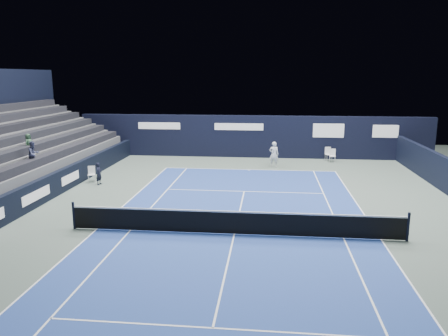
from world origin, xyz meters
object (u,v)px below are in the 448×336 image
Objects in this scene: tennis_net at (234,222)px; tennis_player at (274,154)px; folding_chair_back_a at (328,153)px; folding_chair_back_b at (332,155)px; line_judge_chair at (92,173)px.

tennis_player reaches higher than tennis_net.
folding_chair_back_b is (0.23, -0.55, -0.02)m from folding_chair_back_a.
folding_chair_back_a is 0.60m from folding_chair_back_b.
line_judge_chair is at bearing -153.26° from tennis_player.
tennis_net is at bearing -123.84° from folding_chair_back_a.
tennis_player is at bearing 9.08° from line_judge_chair.
line_judge_chair is 11.70m from tennis_player.
tennis_net is at bearing -58.65° from line_judge_chair.
tennis_player reaches higher than folding_chair_back_a.
tennis_player is (-3.91, -2.69, 0.30)m from folding_chair_back_a.
tennis_player is at bearing 83.04° from tennis_net.
folding_chair_back_b is 4.67m from tennis_player.
folding_chair_back_a is at bearing 34.54° from tennis_player.
folding_chair_back_a is 1.04× the size of folding_chair_back_b.
folding_chair_back_a reaches higher than line_judge_chair.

